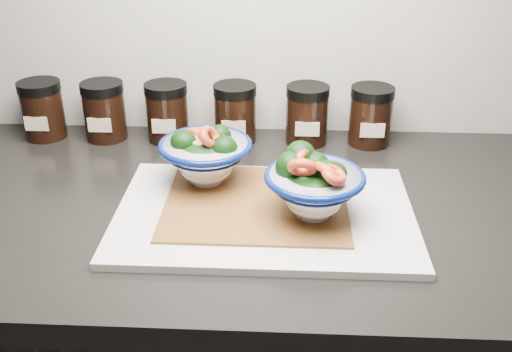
{
  "coord_description": "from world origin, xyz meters",
  "views": [
    {
      "loc": [
        0.2,
        0.62,
        1.38
      ],
      "look_at": [
        0.16,
        1.42,
        0.96
      ],
      "focal_mm": 42.0,
      "sensor_mm": 36.0,
      "label": 1
    }
  ],
  "objects_px": {
    "spice_jar_f": "(371,116)",
    "cutting_board": "(265,214)",
    "bowl_right": "(314,185)",
    "spice_jar_a": "(42,110)",
    "spice_jar_b": "(104,111)",
    "spice_jar_e": "(307,114)",
    "bowl_left": "(206,155)",
    "spice_jar_c": "(167,112)",
    "spice_jar_d": "(235,113)"
  },
  "relations": [
    {
      "from": "spice_jar_d",
      "to": "spice_jar_e",
      "type": "height_order",
      "value": "same"
    },
    {
      "from": "bowl_left",
      "to": "spice_jar_d",
      "type": "height_order",
      "value": "bowl_left"
    },
    {
      "from": "spice_jar_e",
      "to": "spice_jar_b",
      "type": "bearing_deg",
      "value": 180.0
    },
    {
      "from": "spice_jar_e",
      "to": "spice_jar_f",
      "type": "xyz_separation_m",
      "value": [
        0.12,
        0.0,
        0.0
      ]
    },
    {
      "from": "spice_jar_b",
      "to": "spice_jar_e",
      "type": "bearing_deg",
      "value": 0.0
    },
    {
      "from": "spice_jar_a",
      "to": "spice_jar_d",
      "type": "distance_m",
      "value": 0.38
    },
    {
      "from": "cutting_board",
      "to": "spice_jar_a",
      "type": "xyz_separation_m",
      "value": [
        -0.44,
        0.29,
        0.05
      ]
    },
    {
      "from": "spice_jar_a",
      "to": "spice_jar_b",
      "type": "bearing_deg",
      "value": 0.0
    },
    {
      "from": "bowl_right",
      "to": "spice_jar_d",
      "type": "bearing_deg",
      "value": 115.01
    },
    {
      "from": "cutting_board",
      "to": "spice_jar_b",
      "type": "height_order",
      "value": "spice_jar_b"
    },
    {
      "from": "spice_jar_b",
      "to": "spice_jar_e",
      "type": "xyz_separation_m",
      "value": [
        0.39,
        0.0,
        0.0
      ]
    },
    {
      "from": "spice_jar_d",
      "to": "spice_jar_e",
      "type": "bearing_deg",
      "value": 0.0
    },
    {
      "from": "cutting_board",
      "to": "spice_jar_d",
      "type": "height_order",
      "value": "spice_jar_d"
    },
    {
      "from": "bowl_right",
      "to": "spice_jar_b",
      "type": "height_order",
      "value": "bowl_right"
    },
    {
      "from": "spice_jar_d",
      "to": "bowl_left",
      "type": "bearing_deg",
      "value": -98.69
    },
    {
      "from": "spice_jar_e",
      "to": "spice_jar_a",
      "type": "bearing_deg",
      "value": 180.0
    },
    {
      "from": "bowl_left",
      "to": "spice_jar_a",
      "type": "relative_size",
      "value": 1.35
    },
    {
      "from": "spice_jar_e",
      "to": "spice_jar_f",
      "type": "relative_size",
      "value": 1.0
    },
    {
      "from": "bowl_right",
      "to": "spice_jar_b",
      "type": "xyz_separation_m",
      "value": [
        -0.39,
        0.3,
        -0.01
      ]
    },
    {
      "from": "cutting_board",
      "to": "spice_jar_a",
      "type": "bearing_deg",
      "value": 147.2
    },
    {
      "from": "spice_jar_b",
      "to": "spice_jar_e",
      "type": "distance_m",
      "value": 0.39
    },
    {
      "from": "bowl_left",
      "to": "spice_jar_f",
      "type": "xyz_separation_m",
      "value": [
        0.29,
        0.2,
        -0.01
      ]
    },
    {
      "from": "bowl_right",
      "to": "cutting_board",
      "type": "bearing_deg",
      "value": 169.96
    },
    {
      "from": "spice_jar_b",
      "to": "bowl_left",
      "type": "bearing_deg",
      "value": -42.0
    },
    {
      "from": "bowl_left",
      "to": "spice_jar_b",
      "type": "relative_size",
      "value": 1.35
    },
    {
      "from": "cutting_board",
      "to": "spice_jar_b",
      "type": "xyz_separation_m",
      "value": [
        -0.32,
        0.29,
        0.05
      ]
    },
    {
      "from": "cutting_board",
      "to": "spice_jar_f",
      "type": "xyz_separation_m",
      "value": [
        0.19,
        0.29,
        0.05
      ]
    },
    {
      "from": "cutting_board",
      "to": "spice_jar_e",
      "type": "xyz_separation_m",
      "value": [
        0.07,
        0.29,
        0.05
      ]
    },
    {
      "from": "cutting_board",
      "to": "spice_jar_e",
      "type": "bearing_deg",
      "value": 76.31
    },
    {
      "from": "spice_jar_e",
      "to": "cutting_board",
      "type": "bearing_deg",
      "value": -103.69
    },
    {
      "from": "cutting_board",
      "to": "spice_jar_e",
      "type": "relative_size",
      "value": 3.98
    },
    {
      "from": "bowl_left",
      "to": "spice_jar_d",
      "type": "distance_m",
      "value": 0.2
    },
    {
      "from": "bowl_right",
      "to": "spice_jar_f",
      "type": "bearing_deg",
      "value": 68.35
    },
    {
      "from": "spice_jar_b",
      "to": "spice_jar_c",
      "type": "relative_size",
      "value": 1.0
    },
    {
      "from": "spice_jar_b",
      "to": "bowl_right",
      "type": "bearing_deg",
      "value": -37.2
    },
    {
      "from": "spice_jar_c",
      "to": "spice_jar_f",
      "type": "distance_m",
      "value": 0.39
    },
    {
      "from": "bowl_right",
      "to": "bowl_left",
      "type": "bearing_deg",
      "value": 150.18
    },
    {
      "from": "bowl_left",
      "to": "bowl_right",
      "type": "bearing_deg",
      "value": -29.82
    },
    {
      "from": "bowl_right",
      "to": "spice_jar_a",
      "type": "relative_size",
      "value": 1.31
    },
    {
      "from": "bowl_left",
      "to": "spice_jar_c",
      "type": "relative_size",
      "value": 1.35
    },
    {
      "from": "spice_jar_a",
      "to": "spice_jar_c",
      "type": "bearing_deg",
      "value": 0.0
    },
    {
      "from": "spice_jar_a",
      "to": "spice_jar_e",
      "type": "distance_m",
      "value": 0.51
    },
    {
      "from": "spice_jar_c",
      "to": "spice_jar_d",
      "type": "distance_m",
      "value": 0.13
    },
    {
      "from": "bowl_left",
      "to": "spice_jar_c",
      "type": "distance_m",
      "value": 0.23
    },
    {
      "from": "spice_jar_a",
      "to": "spice_jar_b",
      "type": "distance_m",
      "value": 0.12
    },
    {
      "from": "spice_jar_a",
      "to": "spice_jar_d",
      "type": "height_order",
      "value": "same"
    },
    {
      "from": "spice_jar_f",
      "to": "cutting_board",
      "type": "bearing_deg",
      "value": -123.62
    },
    {
      "from": "spice_jar_d",
      "to": "spice_jar_a",
      "type": "bearing_deg",
      "value": 180.0
    },
    {
      "from": "cutting_board",
      "to": "spice_jar_e",
      "type": "distance_m",
      "value": 0.3
    },
    {
      "from": "bowl_right",
      "to": "spice_jar_e",
      "type": "relative_size",
      "value": 1.31
    }
  ]
}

